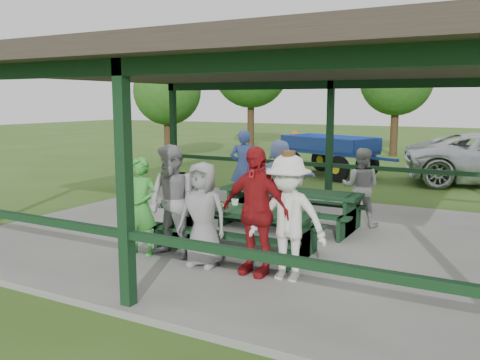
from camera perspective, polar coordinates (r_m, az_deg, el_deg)
The scene contains 18 objects.
ground at distance 9.73m, azimuth 2.54°, elevation -6.69°, with size 90.00×90.00×0.00m, color #36581B.
concrete_slab at distance 9.72m, azimuth 2.55°, elevation -6.41°, with size 10.00×8.00×0.10m, color slate.
pavilion_structure at distance 9.39m, azimuth 2.68°, elevation 12.28°, with size 10.60×8.60×3.24m.
picnic_table_near at distance 8.51m, azimuth -0.45°, elevation -4.95°, with size 2.68×1.39×0.75m.
picnic_table_far at distance 10.22m, azimuth 5.60°, elevation -2.62°, with size 2.82×1.39×0.75m.
table_setting at distance 8.55m, azimuth -1.16°, elevation -2.77°, with size 2.29×0.45×0.10m.
contestant_green at distance 8.44m, azimuth -11.04°, elevation -2.94°, with size 0.59×0.39×1.61m, color green.
contestant_grey_left at distance 8.17m, azimuth -7.57°, elevation -2.47°, with size 0.89×0.69×1.83m, color gray.
contestant_grey_mid at distance 7.74m, azimuth -4.21°, elevation -3.89°, with size 0.79×0.51×1.61m, color gray.
contestant_red at distance 7.36m, azimuth 1.72°, elevation -3.47°, with size 1.10×0.46×1.88m, color maroon.
contestant_white_fedora at distance 7.15m, azimuth 5.38°, elevation -4.25°, with size 1.17×0.69×1.83m.
spectator_lblue at distance 11.28m, azimuth 4.49°, elevation 0.34°, with size 1.55×0.50×1.68m, color #99AFEC.
spectator_blue at distance 12.32m, azimuth 0.39°, elevation 1.44°, with size 0.67×0.44×1.82m, color #3F57A5.
spectator_grey at distance 10.51m, azimuth 13.40°, elevation -0.77°, with size 0.77×0.60×1.58m, color #939496.
farm_trailer at distance 17.94m, azimuth 10.01°, elevation 2.80°, with size 4.30×2.71×1.50m.
tree_far_left at distance 27.18m, azimuth 1.23°, elevation 12.22°, with size 3.95×3.95×6.17m.
tree_left at distance 25.20m, azimuth 17.17°, elevation 10.73°, with size 3.39×3.39×5.29m.
tree_edge_left at distance 21.77m, azimuth -8.17°, elevation 9.79°, with size 2.83×2.83×4.41m.
Camera 1 is at (4.10, -8.42, 2.62)m, focal length 38.00 mm.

